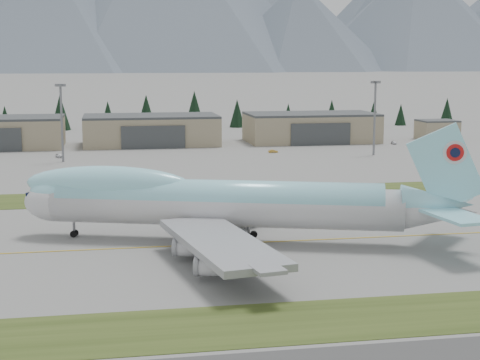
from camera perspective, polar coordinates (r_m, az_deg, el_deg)
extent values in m
plane|color=slate|center=(124.87, 4.16, -4.74)|extent=(7000.00, 7000.00, 0.00)
cube|color=#324217|center=(90.09, 10.24, -10.43)|extent=(400.00, 14.00, 0.08)
cube|color=#324217|center=(167.86, 0.36, -1.10)|extent=(400.00, 18.00, 0.08)
cube|color=gold|center=(124.87, 4.16, -4.74)|extent=(400.00, 0.40, 0.02)
cylinder|color=silver|center=(122.83, -1.23, -2.04)|extent=(58.18, 24.49, 6.84)
cylinder|color=#98E8F9|center=(122.75, -1.72, -1.44)|extent=(54.01, 22.70, 6.31)
ellipsoid|color=silver|center=(130.55, -14.12, -1.64)|extent=(12.50, 9.85, 6.84)
ellipsoid|color=#98E8F9|center=(130.32, -14.14, -1.10)|extent=(10.48, 8.31, 5.80)
ellipsoid|color=#98E8F9|center=(126.80, -10.20, -0.33)|extent=(29.42, 14.39, 6.31)
cube|color=#0C1433|center=(131.70, -15.63, -1.01)|extent=(2.98, 3.29, 1.36)
cone|color=silver|center=(122.51, 15.04, -2.38)|extent=(14.06, 10.23, 6.70)
cone|color=#98E8F9|center=(122.27, 15.07, -1.80)|extent=(12.88, 9.34, 6.10)
cube|color=#98E8F9|center=(121.46, 15.67, 0.92)|extent=(12.32, 4.49, 14.52)
cylinder|color=silver|center=(121.73, 16.29, 2.11)|extent=(3.67, 1.36, 3.79)
cylinder|color=red|center=(121.84, 16.28, 2.11)|extent=(2.67, 1.04, 2.73)
cylinder|color=#0C1433|center=(121.94, 16.27, 2.12)|extent=(1.57, 0.68, 1.58)
cube|color=#98E8F9|center=(128.82, 15.62, -1.56)|extent=(12.49, 12.78, 0.48)
cube|color=#98E8F9|center=(116.57, 16.47, -2.71)|extent=(7.72, 12.27, 0.48)
cube|color=gray|center=(139.79, 0.71, -1.44)|extent=(29.58, 29.17, 1.05)
cube|color=gray|center=(106.19, -1.54, -4.88)|extent=(15.44, 32.83, 1.05)
cylinder|color=silver|center=(136.75, -1.52, -2.54)|extent=(6.01, 4.17, 2.63)
cylinder|color=silver|center=(145.57, 1.09, -1.82)|extent=(6.01, 4.17, 2.63)
cylinder|color=silver|center=(111.53, -3.66, -5.26)|extent=(6.01, 4.17, 2.63)
cylinder|color=silver|center=(101.35, -1.86, -6.74)|extent=(6.01, 4.17, 2.63)
cylinder|color=slate|center=(130.40, -12.75, -3.77)|extent=(0.58, 0.58, 2.52)
cylinder|color=slate|center=(127.11, -1.71, -3.83)|extent=(0.74, 0.74, 2.73)
cylinder|color=slate|center=(121.06, -2.19, -4.50)|extent=(0.74, 0.74, 2.73)
cylinder|color=slate|center=(126.39, 0.65, -3.91)|extent=(0.74, 0.74, 2.73)
cylinder|color=slate|center=(120.30, 0.28, -4.58)|extent=(0.74, 0.74, 2.73)
cylinder|color=black|center=(130.17, -12.80, -4.11)|extent=(1.21, 0.70, 1.16)
cylinder|color=black|center=(130.94, -12.67, -4.03)|extent=(1.21, 0.70, 1.16)
cylinder|color=black|center=(127.28, -1.71, -4.16)|extent=(1.36, 0.89, 1.26)
cylinder|color=black|center=(121.23, -2.19, -4.84)|extent=(1.36, 0.89, 1.26)
cylinder|color=black|center=(126.56, 0.65, -4.23)|extent=(1.36, 0.89, 1.26)
cylinder|color=black|center=(120.48, 0.28, -4.92)|extent=(1.36, 0.89, 1.26)
cube|color=gray|center=(268.96, -6.92, 3.80)|extent=(48.00, 26.00, 10.00)
cube|color=#383B3D|center=(268.51, -6.94, 4.95)|extent=(48.00, 26.00, 0.80)
cube|color=#383B3D|center=(255.84, -6.74, 3.30)|extent=(22.08, 0.60, 8.00)
cube|color=gray|center=(278.88, 5.51, 4.02)|extent=(48.00, 26.00, 10.00)
cube|color=#383B3D|center=(278.44, 5.53, 5.12)|extent=(48.00, 26.00, 0.80)
cube|color=#383B3D|center=(266.25, 6.28, 3.54)|extent=(22.08, 0.60, 8.00)
cube|color=gray|center=(294.64, 15.04, 3.73)|extent=(14.00, 12.00, 7.00)
cube|color=#383B3D|center=(294.32, 15.07, 4.46)|extent=(14.00, 12.00, 0.60)
cylinder|color=slate|center=(226.77, -13.65, 4.21)|extent=(0.70, 0.70, 22.58)
cube|color=slate|center=(226.10, -13.77, 7.16)|extent=(3.20, 3.20, 0.80)
cylinder|color=slate|center=(240.93, 10.40, 4.65)|extent=(0.70, 0.70, 23.00)
cube|color=slate|center=(240.31, 10.48, 7.47)|extent=(3.20, 3.20, 0.80)
imported|color=silver|center=(238.61, -13.86, 1.71)|extent=(2.66, 4.15, 1.32)
imported|color=#BB8A2E|center=(243.96, 2.58, 2.13)|extent=(3.22, 1.20, 1.05)
imported|color=#B5B5BA|center=(275.10, 11.83, 2.74)|extent=(2.20, 4.05, 1.11)
cone|color=black|center=(330.64, -17.76, 4.54)|extent=(6.31, 6.31, 11.26)
cone|color=black|center=(333.04, -13.77, 5.12)|extent=(8.75, 8.75, 15.63)
cone|color=black|center=(327.41, -10.20, 4.93)|extent=(7.18, 7.18, 12.82)
cone|color=black|center=(328.45, -7.28, 5.24)|extent=(8.67, 8.67, 15.48)
cone|color=black|center=(334.52, -3.55, 5.49)|extent=(9.43, 9.43, 16.83)
cone|color=black|center=(338.19, -0.22, 5.20)|extent=(7.19, 7.19, 12.83)
cone|color=black|center=(336.25, 3.76, 5.01)|extent=(6.17, 6.17, 11.02)
cone|color=black|center=(345.23, 7.12, 5.18)|extent=(6.96, 6.96, 12.43)
cone|color=black|center=(353.91, 10.33, 5.11)|extent=(6.36, 6.36, 11.36)
cone|color=black|center=(356.90, 12.36, 4.99)|extent=(5.70, 5.70, 10.18)
cone|color=black|center=(365.95, 15.75, 5.16)|extent=(7.14, 7.14, 12.75)
cone|color=#46515E|center=(2272.46, -14.84, 12.71)|extent=(864.02, 864.02, 360.77)
cone|color=#46515E|center=(2306.55, 4.47, 11.85)|extent=(591.51, 591.51, 274.25)
cone|color=#46515E|center=(2607.21, 13.41, 12.38)|extent=(841.42, 841.42, 370.25)
cone|color=#46515E|center=(3028.77, -13.74, 12.75)|extent=(922.90, 922.90, 461.45)
cone|color=#46515E|center=(3071.22, -0.24, 13.25)|extent=(985.65, 985.65, 492.83)
cone|color=#46515E|center=(3265.70, 12.26, 12.81)|extent=(985.66, 985.66, 492.83)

